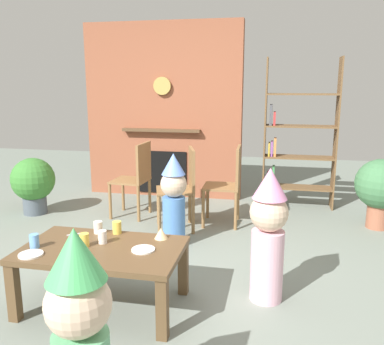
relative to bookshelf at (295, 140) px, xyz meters
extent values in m
plane|color=gray|center=(-1.09, -2.40, -0.88)|extent=(12.00, 12.00, 0.00)
cube|color=#935138|center=(-1.80, 0.20, 0.32)|extent=(2.20, 0.18, 2.40)
cube|color=black|center=(-1.80, 0.10, -0.53)|extent=(0.70, 0.02, 0.60)
cube|color=brown|center=(-1.80, 0.06, 0.07)|extent=(1.10, 0.10, 0.04)
cylinder|color=tan|center=(-1.78, 0.08, 0.67)|extent=(0.24, 0.04, 0.24)
cube|color=brown|center=(-0.38, 0.00, 0.07)|extent=(0.02, 0.28, 1.90)
cube|color=brown|center=(0.50, 0.00, 0.07)|extent=(0.02, 0.28, 1.90)
cube|color=brown|center=(0.06, 0.00, -0.63)|extent=(0.86, 0.28, 0.02)
cube|color=brown|center=(0.06, 0.00, -0.23)|extent=(0.86, 0.28, 0.02)
cube|color=brown|center=(0.06, 0.00, 0.17)|extent=(0.86, 0.28, 0.02)
cube|color=brown|center=(0.06, 0.00, 0.57)|extent=(0.86, 0.28, 0.02)
cube|color=#B23333|center=(-0.32, 0.00, -0.53)|extent=(0.02, 0.20, 0.17)
cube|color=#3359A5|center=(-0.29, 0.00, -0.53)|extent=(0.02, 0.20, 0.17)
cube|color=#3F8C4C|center=(-0.25, 0.00, -0.49)|extent=(0.03, 0.20, 0.26)
cube|color=gold|center=(-0.32, 0.00, -0.13)|extent=(0.02, 0.20, 0.17)
cube|color=#8C4C99|center=(-0.29, 0.00, -0.12)|extent=(0.02, 0.20, 0.19)
cube|color=#D87F3F|center=(-0.25, 0.00, -0.10)|extent=(0.03, 0.20, 0.23)
cube|color=#4C4C51|center=(-0.31, 0.00, 0.31)|extent=(0.03, 0.20, 0.26)
cube|color=#B23333|center=(-0.27, 0.00, 0.27)|extent=(0.03, 0.20, 0.17)
cube|color=brown|center=(-1.41, -2.85, -0.44)|extent=(1.13, 0.68, 0.04)
cube|color=brown|center=(-1.93, -3.14, -0.67)|extent=(0.07, 0.07, 0.41)
cube|color=brown|center=(-0.89, -3.14, -0.67)|extent=(0.07, 0.07, 0.41)
cube|color=brown|center=(-1.93, -2.56, -0.67)|extent=(0.07, 0.07, 0.41)
cube|color=brown|center=(-0.89, -2.56, -0.67)|extent=(0.07, 0.07, 0.41)
cylinder|color=#F2CC4C|center=(-1.54, -2.86, -0.38)|extent=(0.07, 0.07, 0.10)
cylinder|color=#669EE0|center=(-1.87, -2.95, -0.38)|extent=(0.07, 0.07, 0.10)
cylinder|color=silver|center=(-1.44, -2.78, -0.38)|extent=(0.06, 0.06, 0.09)
cylinder|color=#F2CC4C|center=(-1.41, -2.57, -0.38)|extent=(0.07, 0.07, 0.10)
cylinder|color=silver|center=(-1.55, -2.59, -0.38)|extent=(0.07, 0.07, 0.09)
cylinder|color=white|center=(-1.11, -2.85, -0.42)|extent=(0.16, 0.16, 0.01)
cylinder|color=white|center=(-1.82, -3.08, -0.42)|extent=(0.16, 0.16, 0.01)
cone|color=#EAC68C|center=(-1.05, -2.60, -0.38)|extent=(0.10, 0.10, 0.08)
cube|color=silver|center=(-1.70, -2.65, -0.42)|extent=(0.13, 0.10, 0.01)
sphere|color=beige|center=(-1.02, -3.95, -0.19)|extent=(0.28, 0.28, 0.28)
cone|color=#4CB766|center=(-1.02, -3.95, 0.03)|extent=(0.25, 0.25, 0.22)
cylinder|color=#EAB2C6|center=(-0.27, -2.52, -0.61)|extent=(0.24, 0.24, 0.54)
sphere|color=beige|center=(-0.27, -2.52, -0.20)|extent=(0.28, 0.28, 0.28)
cone|color=pink|center=(-0.27, -2.52, 0.01)|extent=(0.25, 0.25, 0.22)
cylinder|color=#4C7FC6|center=(-1.20, -1.63, -0.63)|extent=(0.22, 0.22, 0.50)
sphere|color=beige|center=(-1.20, -1.63, -0.25)|extent=(0.26, 0.26, 0.26)
cone|color=#668CE5|center=(-1.20, -1.63, -0.05)|extent=(0.23, 0.23, 0.21)
cube|color=olive|center=(-1.94, -0.84, -0.44)|extent=(0.42, 0.42, 0.02)
cube|color=olive|center=(-1.75, -0.85, -0.20)|extent=(0.06, 0.40, 0.45)
cylinder|color=olive|center=(-2.11, -0.65, -0.66)|extent=(0.04, 0.04, 0.43)
cylinder|color=olive|center=(-2.13, -1.01, -0.66)|extent=(0.04, 0.04, 0.43)
cylinder|color=olive|center=(-1.75, -0.67, -0.66)|extent=(0.04, 0.04, 0.43)
cylinder|color=olive|center=(-1.77, -1.03, -0.66)|extent=(0.04, 0.04, 0.43)
cube|color=olive|center=(-1.30, -1.18, -0.44)|extent=(0.50, 0.50, 0.02)
cube|color=olive|center=(-1.12, -1.12, -0.20)|extent=(0.15, 0.39, 0.45)
cylinder|color=olive|center=(-1.52, -1.06, -0.66)|extent=(0.04, 0.04, 0.43)
cylinder|color=olive|center=(-1.41, -1.41, -0.66)|extent=(0.04, 0.04, 0.43)
cylinder|color=olive|center=(-1.18, -0.95, -0.66)|extent=(0.04, 0.04, 0.43)
cylinder|color=olive|center=(-1.07, -1.30, -0.66)|extent=(0.04, 0.04, 0.43)
cube|color=olive|center=(-0.82, -0.91, -0.44)|extent=(0.41, 0.41, 0.02)
cube|color=olive|center=(-0.64, -0.91, -0.20)|extent=(0.04, 0.40, 0.45)
cylinder|color=olive|center=(-1.01, -0.74, -0.66)|extent=(0.04, 0.04, 0.43)
cylinder|color=olive|center=(-1.00, -1.10, -0.66)|extent=(0.04, 0.04, 0.43)
cylinder|color=olive|center=(-0.65, -0.73, -0.66)|extent=(0.04, 0.04, 0.43)
cylinder|color=olive|center=(-0.64, -1.09, -0.66)|extent=(0.04, 0.04, 0.43)
cylinder|color=#9E5B42|center=(0.91, -0.70, -0.74)|extent=(0.24, 0.24, 0.27)
sphere|color=#407548|center=(0.91, -0.70, -0.37)|extent=(0.55, 0.55, 0.55)
cylinder|color=#4C5660|center=(-3.13, -0.99, -0.77)|extent=(0.28, 0.28, 0.21)
sphere|color=#3A7D31|center=(-3.13, -0.99, -0.44)|extent=(0.53, 0.53, 0.53)
camera|label=1|loc=(-0.25, -5.36, 0.70)|focal=38.16mm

